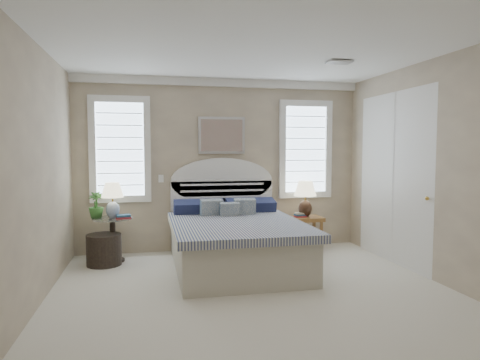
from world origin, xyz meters
name	(u,v)px	position (x,y,z in m)	size (l,w,h in m)	color
floor	(262,303)	(0.00, 0.00, 0.00)	(4.50, 5.00, 0.01)	#EDE5CA
ceiling	(263,39)	(0.00, 0.00, 2.70)	(4.50, 5.00, 0.01)	white
wall_back	(221,165)	(0.00, 2.50, 1.35)	(4.50, 0.02, 2.70)	tan
wall_left	(24,177)	(-2.25, 0.00, 1.35)	(0.02, 5.00, 2.70)	tan
wall_right	(454,172)	(2.25, 0.00, 1.35)	(0.02, 5.00, 2.70)	tan
crown_molding	(222,83)	(0.00, 2.46, 2.64)	(4.50, 0.08, 0.12)	white
hvac_vent	(339,62)	(1.20, 0.80, 2.68)	(0.30, 0.20, 0.02)	#B2B2B2
switch_plate	(161,179)	(-0.95, 2.48, 1.15)	(0.08, 0.01, 0.12)	white
window_left	(120,149)	(-1.55, 2.48, 1.60)	(0.90, 0.06, 1.60)	silver
window_right	(305,149)	(1.40, 2.48, 1.60)	(0.90, 0.06, 1.60)	silver
painting	(222,135)	(0.00, 2.46, 1.82)	(0.74, 0.04, 0.58)	silver
closet_door	(393,178)	(2.23, 1.20, 1.20)	(0.02, 1.80, 2.40)	white
bed	(234,238)	(0.00, 1.46, 0.39)	(1.72, 2.28, 1.47)	#BAB5A3
side_table_left	(113,235)	(-1.65, 2.05, 0.39)	(0.56, 0.56, 0.63)	black
nightstand_right	(306,226)	(1.30, 2.15, 0.39)	(0.50, 0.40, 0.53)	olive
floor_pot	(104,250)	(-1.76, 1.88, 0.21)	(0.47, 0.47, 0.43)	black
lamp_left	(113,196)	(-1.64, 2.05, 0.94)	(0.37, 0.37, 0.51)	white
lamp_right	(305,195)	(1.29, 2.17, 0.88)	(0.37, 0.37, 0.58)	black
potted_plant	(96,205)	(-1.87, 2.08, 0.81)	(0.21, 0.21, 0.37)	#34752E
books_left	(124,217)	(-1.49, 1.94, 0.66)	(0.23, 0.18, 0.06)	#A0282F
books_right	(300,215)	(1.20, 2.14, 0.56)	(0.19, 0.15, 0.07)	#A0282F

